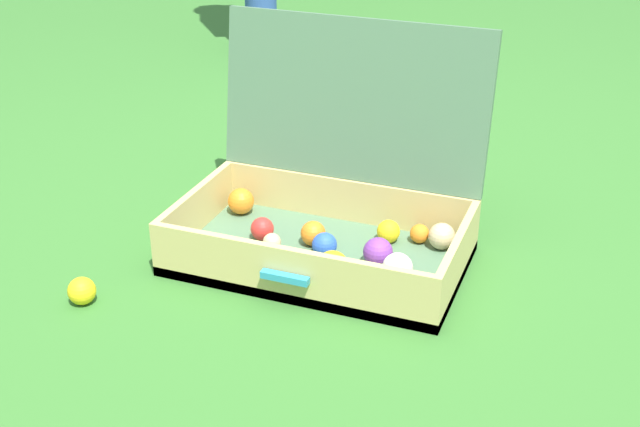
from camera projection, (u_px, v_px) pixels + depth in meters
ground_plane at (333, 259)px, 2.05m from camera, size 16.00×16.00×0.00m
open_suitcase at (331, 207)px, 2.03m from camera, size 0.68×0.49×0.53m
stray_ball_on_grass at (82, 291)px, 1.86m from camera, size 0.06×0.06×0.06m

